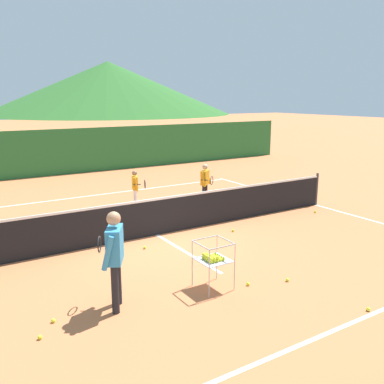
{
  "coord_description": "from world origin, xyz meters",
  "views": [
    {
      "loc": [
        -4.66,
        -9.19,
        3.48
      ],
      "look_at": [
        0.94,
        -0.2,
        1.06
      ],
      "focal_mm": 39.26,
      "sensor_mm": 36.0,
      "label": 1
    }
  ],
  "objects_px": {
    "tennis_ball_5": "(40,337)",
    "tennis_ball_11": "(206,260)",
    "instructor": "(114,251)",
    "tennis_ball_3": "(233,230)",
    "tennis_ball_8": "(315,212)",
    "ball_cart": "(213,258)",
    "tennis_ball_1": "(53,321)",
    "tennis_ball_0": "(368,309)",
    "tennis_ball_2": "(287,280)",
    "student_0": "(135,185)",
    "tennis_ball_4": "(248,284)",
    "tennis_net": "(156,216)",
    "tennis_ball_6": "(145,247)",
    "student_1": "(205,180)"
  },
  "relations": [
    {
      "from": "student_1",
      "to": "tennis_ball_4",
      "type": "relative_size",
      "value": 19.73
    },
    {
      "from": "tennis_ball_2",
      "to": "tennis_net",
      "type": "bearing_deg",
      "value": 102.73
    },
    {
      "from": "tennis_ball_4",
      "to": "tennis_ball_6",
      "type": "xyz_separation_m",
      "value": [
        -0.8,
        2.8,
        0.0
      ]
    },
    {
      "from": "student_1",
      "to": "tennis_ball_11",
      "type": "height_order",
      "value": "student_1"
    },
    {
      "from": "student_0",
      "to": "tennis_ball_4",
      "type": "xyz_separation_m",
      "value": [
        -0.59,
        -6.34,
        -0.69
      ]
    },
    {
      "from": "ball_cart",
      "to": "tennis_ball_6",
      "type": "bearing_deg",
      "value": 93.89
    },
    {
      "from": "tennis_ball_3",
      "to": "tennis_ball_4",
      "type": "bearing_deg",
      "value": -122.32
    },
    {
      "from": "tennis_net",
      "to": "tennis_ball_2",
      "type": "xyz_separation_m",
      "value": [
        0.86,
        -3.8,
        -0.47
      ]
    },
    {
      "from": "tennis_ball_0",
      "to": "tennis_ball_2",
      "type": "relative_size",
      "value": 1.0
    },
    {
      "from": "ball_cart",
      "to": "tennis_ball_1",
      "type": "relative_size",
      "value": 13.22
    },
    {
      "from": "tennis_ball_0",
      "to": "tennis_ball_8",
      "type": "distance_m",
      "value": 6.08
    },
    {
      "from": "instructor",
      "to": "tennis_ball_1",
      "type": "relative_size",
      "value": 24.75
    },
    {
      "from": "tennis_ball_3",
      "to": "tennis_ball_1",
      "type": "bearing_deg",
      "value": -157.61
    },
    {
      "from": "student_0",
      "to": "tennis_ball_4",
      "type": "distance_m",
      "value": 6.4
    },
    {
      "from": "tennis_net",
      "to": "instructor",
      "type": "relative_size",
      "value": 7.02
    },
    {
      "from": "student_1",
      "to": "tennis_ball_11",
      "type": "bearing_deg",
      "value": -123.37
    },
    {
      "from": "instructor",
      "to": "tennis_ball_1",
      "type": "bearing_deg",
      "value": 175.28
    },
    {
      "from": "tennis_ball_0",
      "to": "tennis_ball_1",
      "type": "height_order",
      "value": "same"
    },
    {
      "from": "tennis_ball_5",
      "to": "tennis_ball_8",
      "type": "bearing_deg",
      "value": 16.84
    },
    {
      "from": "tennis_ball_6",
      "to": "tennis_ball_1",
      "type": "bearing_deg",
      "value": -140.19
    },
    {
      "from": "student_0",
      "to": "tennis_ball_3",
      "type": "bearing_deg",
      "value": -72.63
    },
    {
      "from": "tennis_ball_1",
      "to": "tennis_ball_8",
      "type": "xyz_separation_m",
      "value": [
        8.43,
        2.27,
        0.0
      ]
    },
    {
      "from": "tennis_ball_4",
      "to": "tennis_ball_11",
      "type": "xyz_separation_m",
      "value": [
        0.0,
        1.42,
        0.0
      ]
    },
    {
      "from": "tennis_ball_5",
      "to": "tennis_ball_6",
      "type": "height_order",
      "value": "same"
    },
    {
      "from": "tennis_ball_5",
      "to": "tennis_ball_11",
      "type": "height_order",
      "value": "same"
    },
    {
      "from": "tennis_ball_11",
      "to": "instructor",
      "type": "bearing_deg",
      "value": -159.4
    },
    {
      "from": "tennis_ball_5",
      "to": "tennis_ball_8",
      "type": "height_order",
      "value": "same"
    },
    {
      "from": "tennis_ball_0",
      "to": "tennis_ball_1",
      "type": "bearing_deg",
      "value": 152.13
    },
    {
      "from": "tennis_ball_0",
      "to": "ball_cart",
      "type": "bearing_deg",
      "value": 129.41
    },
    {
      "from": "tennis_ball_2",
      "to": "tennis_ball_6",
      "type": "height_order",
      "value": "same"
    },
    {
      "from": "tennis_net",
      "to": "tennis_ball_8",
      "type": "height_order",
      "value": "tennis_net"
    },
    {
      "from": "instructor",
      "to": "tennis_ball_3",
      "type": "relative_size",
      "value": 24.75
    },
    {
      "from": "tennis_ball_4",
      "to": "tennis_net",
      "type": "bearing_deg",
      "value": 91.62
    },
    {
      "from": "tennis_ball_1",
      "to": "tennis_net",
      "type": "bearing_deg",
      "value": 41.42
    },
    {
      "from": "tennis_net",
      "to": "student_1",
      "type": "xyz_separation_m",
      "value": [
        2.79,
        1.96,
        0.31
      ]
    },
    {
      "from": "instructor",
      "to": "student_0",
      "type": "distance_m",
      "value": 6.57
    },
    {
      "from": "student_0",
      "to": "tennis_ball_2",
      "type": "distance_m",
      "value": 6.63
    },
    {
      "from": "instructor",
      "to": "tennis_ball_3",
      "type": "bearing_deg",
      "value": 28.13
    },
    {
      "from": "tennis_net",
      "to": "student_1",
      "type": "distance_m",
      "value": 3.42
    },
    {
      "from": "student_1",
      "to": "tennis_ball_5",
      "type": "height_order",
      "value": "student_1"
    },
    {
      "from": "tennis_net",
      "to": "student_1",
      "type": "relative_size",
      "value": 8.8
    },
    {
      "from": "tennis_ball_1",
      "to": "tennis_ball_3",
      "type": "distance_m",
      "value": 5.59
    },
    {
      "from": "tennis_ball_3",
      "to": "tennis_ball_5",
      "type": "height_order",
      "value": "same"
    },
    {
      "from": "student_1",
      "to": "tennis_ball_6",
      "type": "xyz_separation_m",
      "value": [
        -3.49,
        -2.7,
        -0.77
      ]
    },
    {
      "from": "ball_cart",
      "to": "tennis_ball_1",
      "type": "height_order",
      "value": "ball_cart"
    },
    {
      "from": "ball_cart",
      "to": "student_1",
      "type": "bearing_deg",
      "value": 57.57
    },
    {
      "from": "ball_cart",
      "to": "tennis_ball_0",
      "type": "relative_size",
      "value": 13.22
    },
    {
      "from": "tennis_ball_0",
      "to": "student_0",
      "type": "bearing_deg",
      "value": 93.44
    },
    {
      "from": "student_0",
      "to": "instructor",
      "type": "bearing_deg",
      "value": -117.32
    },
    {
      "from": "tennis_ball_1",
      "to": "tennis_ball_2",
      "type": "xyz_separation_m",
      "value": [
        4.21,
        -0.85,
        0.0
      ]
    }
  ]
}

